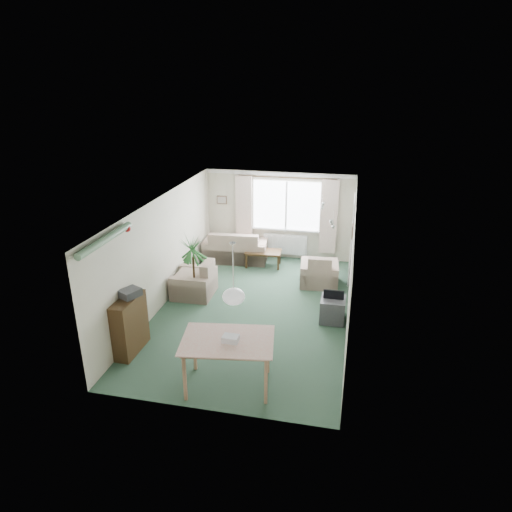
% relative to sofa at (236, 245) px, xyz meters
% --- Properties ---
extents(ground, '(6.50, 6.50, 0.00)m').
position_rel_sofa_xyz_m(ground, '(1.10, -2.75, -0.42)').
color(ground, '#294433').
extents(window, '(1.80, 0.03, 1.30)m').
position_rel_sofa_xyz_m(window, '(1.30, 0.48, 1.08)').
color(window, white).
extents(curtain_rod, '(2.60, 0.03, 0.03)m').
position_rel_sofa_xyz_m(curtain_rod, '(1.30, 0.40, 1.85)').
color(curtain_rod, black).
extents(curtain_left, '(0.45, 0.08, 2.00)m').
position_rel_sofa_xyz_m(curtain_left, '(0.15, 0.38, 0.85)').
color(curtain_left, beige).
extents(curtain_right, '(0.45, 0.08, 2.00)m').
position_rel_sofa_xyz_m(curtain_right, '(2.45, 0.38, 0.85)').
color(curtain_right, beige).
extents(radiator, '(1.20, 0.10, 0.55)m').
position_rel_sofa_xyz_m(radiator, '(1.30, 0.44, -0.02)').
color(radiator, white).
extents(doorway, '(0.03, 0.95, 2.00)m').
position_rel_sofa_xyz_m(doorway, '(3.08, -0.55, 0.58)').
color(doorway, black).
extents(pendant_lamp, '(0.36, 0.36, 0.36)m').
position_rel_sofa_xyz_m(pendant_lamp, '(1.30, -5.05, 1.06)').
color(pendant_lamp, white).
extents(tinsel_garland, '(1.60, 1.60, 0.12)m').
position_rel_sofa_xyz_m(tinsel_garland, '(-0.82, -5.05, 1.86)').
color(tinsel_garland, '#196626').
extents(bauble_cluster_a, '(0.20, 0.20, 0.20)m').
position_rel_sofa_xyz_m(bauble_cluster_a, '(2.40, -1.85, 1.80)').
color(bauble_cluster_a, silver).
extents(bauble_cluster_b, '(0.20, 0.20, 0.20)m').
position_rel_sofa_xyz_m(bauble_cluster_b, '(2.70, -3.05, 1.80)').
color(bauble_cluster_b, silver).
extents(wall_picture_back, '(0.28, 0.03, 0.22)m').
position_rel_sofa_xyz_m(wall_picture_back, '(-0.50, 0.48, 1.13)').
color(wall_picture_back, brown).
extents(wall_picture_right, '(0.03, 0.24, 0.30)m').
position_rel_sofa_xyz_m(wall_picture_right, '(3.08, -1.55, 1.13)').
color(wall_picture_right, brown).
extents(sofa, '(1.76, 1.03, 0.85)m').
position_rel_sofa_xyz_m(sofa, '(0.00, 0.00, 0.00)').
color(sofa, beige).
rests_on(sofa, ground).
extents(armchair_corner, '(0.96, 0.91, 0.80)m').
position_rel_sofa_xyz_m(armchair_corner, '(2.37, -1.09, -0.02)').
color(armchair_corner, beige).
rests_on(armchair_corner, ground).
extents(armchair_left, '(0.90, 0.95, 0.83)m').
position_rel_sofa_xyz_m(armchair_left, '(-0.40, -2.29, -0.01)').
color(armchair_left, beige).
rests_on(armchair_left, ground).
extents(coffee_table, '(0.98, 0.59, 0.42)m').
position_rel_sofa_xyz_m(coffee_table, '(0.82, -0.27, -0.21)').
color(coffee_table, black).
rests_on(coffee_table, ground).
extents(photo_frame, '(0.12, 0.03, 0.16)m').
position_rel_sofa_xyz_m(photo_frame, '(0.80, -0.29, 0.08)').
color(photo_frame, '#51332A').
rests_on(photo_frame, coffee_table).
extents(bookshelf, '(0.31, 0.88, 1.07)m').
position_rel_sofa_xyz_m(bookshelf, '(-0.74, -4.74, 0.11)').
color(bookshelf, black).
rests_on(bookshelf, ground).
extents(hifi_box, '(0.40, 0.44, 0.14)m').
position_rel_sofa_xyz_m(hifi_box, '(-0.72, -4.64, 0.71)').
color(hifi_box, '#343539').
rests_on(hifi_box, bookshelf).
extents(houseplant, '(0.74, 0.74, 1.54)m').
position_rel_sofa_xyz_m(houseplant, '(-0.28, -2.57, 0.35)').
color(houseplant, '#1B5023').
rests_on(houseplant, ground).
extents(dining_table, '(1.47, 1.09, 0.84)m').
position_rel_sofa_xyz_m(dining_table, '(1.27, -5.35, -0.00)').
color(dining_table, tan).
rests_on(dining_table, ground).
extents(gift_box, '(0.26, 0.19, 0.12)m').
position_rel_sofa_xyz_m(gift_box, '(1.33, -5.39, 0.48)').
color(gift_box, silver).
rests_on(gift_box, dining_table).
extents(tv_cube, '(0.50, 0.55, 0.50)m').
position_rel_sofa_xyz_m(tv_cube, '(2.80, -2.82, -0.18)').
color(tv_cube, '#3A3A3F').
rests_on(tv_cube, ground).
extents(pet_bed, '(0.79, 0.79, 0.13)m').
position_rel_sofa_xyz_m(pet_bed, '(2.30, -0.90, -0.36)').
color(pet_bed, navy).
rests_on(pet_bed, ground).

